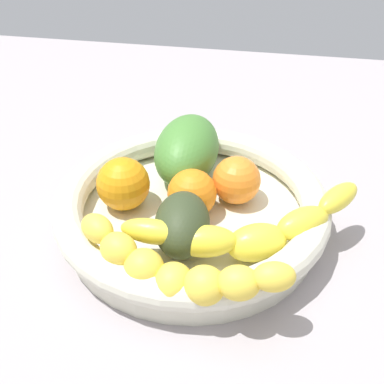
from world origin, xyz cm
name	(u,v)px	position (x,y,z in cm)	size (l,w,h in cm)	color
kitchen_counter	(192,237)	(0.00, 0.00, 1.50)	(120.00, 120.00, 3.00)	#A0979B
fruit_bowl	(192,209)	(0.00, 0.00, 5.89)	(31.13, 31.13, 5.57)	beige
banana_draped_left	(175,271)	(12.53, 0.79, 8.48)	(8.17, 21.69, 5.89)	yellow
banana_draped_right	(254,230)	(5.07, 7.38, 8.04)	(14.13, 24.58, 4.97)	yellow
orange_front	(191,195)	(0.26, -0.02, 8.05)	(5.59, 5.59, 5.59)	orange
orange_mid_left	(236,180)	(-3.46, 4.64, 8.09)	(5.69, 5.69, 5.69)	orange
orange_mid_right	(123,184)	(-0.02, -8.02, 8.33)	(6.17, 6.17, 6.17)	orange
mango_green	(187,150)	(-7.76, -2.07, 8.95)	(12.87, 7.77, 7.39)	#498436
avocado_dark	(179,224)	(5.57, -0.30, 8.13)	(8.63, 5.75, 5.80)	#333E24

